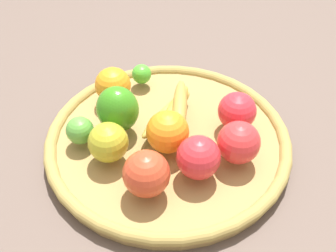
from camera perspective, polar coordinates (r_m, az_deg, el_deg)
The scene contains 13 objects.
ground_plane at distance 0.83m, azimuth 0.00°, elevation -2.88°, with size 2.40×2.40×0.00m, color brown.
basket at distance 0.82m, azimuth 0.00°, elevation -1.96°, with size 0.47×0.47×0.04m.
lime_0 at distance 0.92m, azimuth -3.58°, elevation 7.01°, with size 0.04×0.04×0.04m, color green.
orange_0 at distance 0.87m, azimuth -7.44°, elevation 5.50°, with size 0.07×0.07×0.07m, color orange.
apple_0 at distance 0.75m, azimuth -8.07°, elevation -2.19°, with size 0.07×0.07×0.07m, color #A4A025.
orange_1 at distance 0.75m, azimuth -0.05°, elevation -0.79°, with size 0.08×0.08×0.08m, color orange.
apple_3 at distance 0.69m, azimuth -2.94°, elevation -6.45°, with size 0.08×0.08×0.08m, color #C54025.
apple_4 at distance 0.71m, azimuth 4.12°, elevation -4.26°, with size 0.08×0.08×0.08m, color red.
banana_bunch at distance 0.82m, azimuth 0.69°, elevation 2.10°, with size 0.17×0.10×0.05m.
bell_pepper at distance 0.79m, azimuth -6.81°, elevation 2.27°, with size 0.08×0.07×0.09m, color #34831A.
apple_1 at distance 0.75m, azimuth 9.52°, elevation -2.20°, with size 0.08×0.08×0.08m, color red.
apple_2 at distance 0.81m, azimuth 9.30°, elevation 2.01°, with size 0.07×0.07×0.07m, color red.
lime_1 at distance 0.79m, azimuth -11.81°, elevation -0.57°, with size 0.05×0.05×0.05m, color #529838.
Camera 1 is at (0.56, 0.17, 0.60)m, focal length 45.15 mm.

